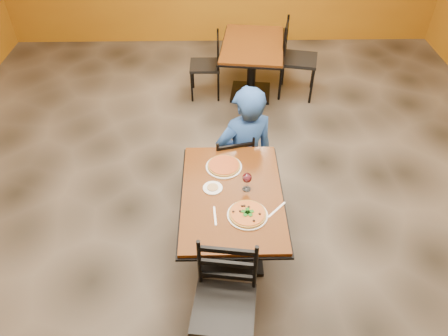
{
  "coord_description": "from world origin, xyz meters",
  "views": [
    {
      "loc": [
        -0.11,
        -2.9,
        3.13
      ],
      "look_at": [
        -0.06,
        -0.3,
        0.85
      ],
      "focal_mm": 33.82,
      "sensor_mm": 36.0,
      "label": 1
    }
  ],
  "objects_px": {
    "table_main": "(232,210)",
    "chair_second_right": "(299,60)",
    "pizza_far": "(224,165)",
    "side_plate": "(213,188)",
    "chair_main_near": "(224,309)",
    "chair_main_far": "(230,164)",
    "plate_main": "(247,215)",
    "wine_glass": "(247,181)",
    "pizza_main": "(248,214)",
    "table_second": "(252,57)",
    "chair_second_left": "(205,66)",
    "diner": "(245,142)",
    "plate_far": "(224,167)"
  },
  "relations": [
    {
      "from": "table_main",
      "to": "wine_glass",
      "type": "distance_m",
      "value": 0.31
    },
    {
      "from": "wine_glass",
      "to": "side_plate",
      "type": "bearing_deg",
      "value": 177.38
    },
    {
      "from": "chair_second_left",
      "to": "table_second",
      "type": "bearing_deg",
      "value": 90.24
    },
    {
      "from": "chair_main_near",
      "to": "pizza_main",
      "type": "xyz_separation_m",
      "value": [
        0.19,
        0.62,
        0.3
      ]
    },
    {
      "from": "pizza_far",
      "to": "side_plate",
      "type": "bearing_deg",
      "value": -110.22
    },
    {
      "from": "pizza_far",
      "to": "side_plate",
      "type": "xyz_separation_m",
      "value": [
        -0.1,
        -0.26,
        -0.02
      ]
    },
    {
      "from": "chair_main_near",
      "to": "wine_glass",
      "type": "xyz_separation_m",
      "value": [
        0.2,
        0.9,
        0.37
      ]
    },
    {
      "from": "table_second",
      "to": "side_plate",
      "type": "bearing_deg",
      "value": -100.84
    },
    {
      "from": "pizza_main",
      "to": "chair_second_left",
      "type": "bearing_deg",
      "value": 97.22
    },
    {
      "from": "chair_second_right",
      "to": "pizza_main",
      "type": "xyz_separation_m",
      "value": [
        -0.88,
        -2.99,
        0.26
      ]
    },
    {
      "from": "pizza_main",
      "to": "chair_second_right",
      "type": "bearing_deg",
      "value": 73.58
    },
    {
      "from": "chair_second_right",
      "to": "side_plate",
      "type": "distance_m",
      "value": 2.94
    },
    {
      "from": "table_main",
      "to": "pizza_far",
      "type": "bearing_deg",
      "value": 100.46
    },
    {
      "from": "side_plate",
      "to": "pizza_far",
      "type": "bearing_deg",
      "value": 69.78
    },
    {
      "from": "chair_main_far",
      "to": "diner",
      "type": "relative_size",
      "value": 0.68
    },
    {
      "from": "table_main",
      "to": "chair_second_left",
      "type": "relative_size",
      "value": 1.41
    },
    {
      "from": "chair_main_far",
      "to": "plate_far",
      "type": "relative_size",
      "value": 2.67
    },
    {
      "from": "table_main",
      "to": "plate_main",
      "type": "bearing_deg",
      "value": -65.28
    },
    {
      "from": "plate_far",
      "to": "side_plate",
      "type": "distance_m",
      "value": 0.28
    },
    {
      "from": "chair_second_left",
      "to": "side_plate",
      "type": "distance_m",
      "value": 2.71
    },
    {
      "from": "plate_main",
      "to": "pizza_main",
      "type": "distance_m",
      "value": 0.02
    },
    {
      "from": "plate_main",
      "to": "pizza_main",
      "type": "height_order",
      "value": "pizza_main"
    },
    {
      "from": "chair_main_far",
      "to": "table_main",
      "type": "bearing_deg",
      "value": 75.66
    },
    {
      "from": "chair_main_near",
      "to": "wine_glass",
      "type": "distance_m",
      "value": 1.0
    },
    {
      "from": "chair_second_right",
      "to": "pizza_main",
      "type": "relative_size",
      "value": 3.59
    },
    {
      "from": "table_second",
      "to": "plate_main",
      "type": "relative_size",
      "value": 4.14
    },
    {
      "from": "table_main",
      "to": "chair_second_right",
      "type": "xyz_separation_m",
      "value": [
        0.99,
        2.76,
        -0.05
      ]
    },
    {
      "from": "chair_main_near",
      "to": "chair_second_right",
      "type": "bearing_deg",
      "value": 81.15
    },
    {
      "from": "chair_main_near",
      "to": "chair_second_right",
      "type": "distance_m",
      "value": 3.77
    },
    {
      "from": "diner",
      "to": "pizza_main",
      "type": "height_order",
      "value": "diner"
    },
    {
      "from": "pizza_main",
      "to": "wine_glass",
      "type": "xyz_separation_m",
      "value": [
        0.01,
        0.29,
        0.07
      ]
    },
    {
      "from": "pizza_main",
      "to": "wine_glass",
      "type": "bearing_deg",
      "value": 88.08
    },
    {
      "from": "table_second",
      "to": "chair_main_near",
      "type": "height_order",
      "value": "chair_main_near"
    },
    {
      "from": "chair_main_far",
      "to": "wine_glass",
      "type": "bearing_deg",
      "value": 85.14
    },
    {
      "from": "chair_main_near",
      "to": "pizza_far",
      "type": "height_order",
      "value": "chair_main_near"
    },
    {
      "from": "table_second",
      "to": "chair_second_left",
      "type": "relative_size",
      "value": 1.47
    },
    {
      "from": "chair_main_far",
      "to": "wine_glass",
      "type": "xyz_separation_m",
      "value": [
        0.11,
        -0.71,
        0.43
      ]
    },
    {
      "from": "pizza_far",
      "to": "chair_second_right",
      "type": "bearing_deg",
      "value": 66.65
    },
    {
      "from": "diner",
      "to": "side_plate",
      "type": "bearing_deg",
      "value": 50.05
    },
    {
      "from": "table_main",
      "to": "chair_second_right",
      "type": "bearing_deg",
      "value": 70.23
    },
    {
      "from": "table_main",
      "to": "wine_glass",
      "type": "relative_size",
      "value": 6.83
    },
    {
      "from": "diner",
      "to": "plate_far",
      "type": "height_order",
      "value": "diner"
    },
    {
      "from": "chair_main_near",
      "to": "plate_far",
      "type": "bearing_deg",
      "value": 96.64
    },
    {
      "from": "chair_second_left",
      "to": "pizza_main",
      "type": "xyz_separation_m",
      "value": [
        0.38,
        -2.99,
        0.33
      ]
    },
    {
      "from": "plate_main",
      "to": "plate_far",
      "type": "bearing_deg",
      "value": 106.76
    },
    {
      "from": "table_second",
      "to": "pizza_main",
      "type": "xyz_separation_m",
      "value": [
        -0.25,
        -2.99,
        0.22
      ]
    },
    {
      "from": "plate_far",
      "to": "table_main",
      "type": "bearing_deg",
      "value": -79.54
    },
    {
      "from": "pizza_far",
      "to": "side_plate",
      "type": "distance_m",
      "value": 0.28
    },
    {
      "from": "chair_main_near",
      "to": "table_main",
      "type": "bearing_deg",
      "value": 92.25
    },
    {
      "from": "table_main",
      "to": "pizza_main",
      "type": "height_order",
      "value": "pizza_main"
    }
  ]
}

